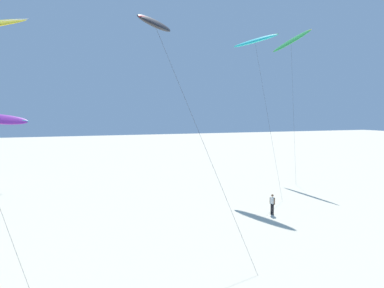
{
  "coord_description": "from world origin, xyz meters",
  "views": [
    {
      "loc": [
        -4.74,
        -0.41,
        8.47
      ],
      "look_at": [
        3.37,
        18.6,
        6.87
      ],
      "focal_mm": 38.4,
      "sensor_mm": 36.0,
      "label": 1
    }
  ],
  "objects_px": {
    "flying_kite_2": "(291,41)",
    "person_near_right": "(272,203)",
    "flying_kite_4": "(155,23)",
    "flying_kite_5": "(255,41)"
  },
  "relations": [
    {
      "from": "flying_kite_2",
      "to": "person_near_right",
      "type": "height_order",
      "value": "flying_kite_2"
    },
    {
      "from": "flying_kite_4",
      "to": "person_near_right",
      "type": "xyz_separation_m",
      "value": [
        11.25,
        3.57,
        -13.0
      ]
    },
    {
      "from": "flying_kite_5",
      "to": "person_near_right",
      "type": "relative_size",
      "value": 9.74
    },
    {
      "from": "flying_kite_2",
      "to": "flying_kite_5",
      "type": "bearing_deg",
      "value": -144.0
    },
    {
      "from": "flying_kite_2",
      "to": "flying_kite_5",
      "type": "relative_size",
      "value": 1.15
    },
    {
      "from": "flying_kite_4",
      "to": "flying_kite_5",
      "type": "bearing_deg",
      "value": 41.17
    },
    {
      "from": "flying_kite_2",
      "to": "person_near_right",
      "type": "distance_m",
      "value": 28.27
    },
    {
      "from": "flying_kite_5",
      "to": "person_near_right",
      "type": "height_order",
      "value": "flying_kite_5"
    },
    {
      "from": "flying_kite_2",
      "to": "person_near_right",
      "type": "bearing_deg",
      "value": -129.7
    },
    {
      "from": "flying_kite_4",
      "to": "flying_kite_5",
      "type": "height_order",
      "value": "flying_kite_5"
    }
  ]
}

